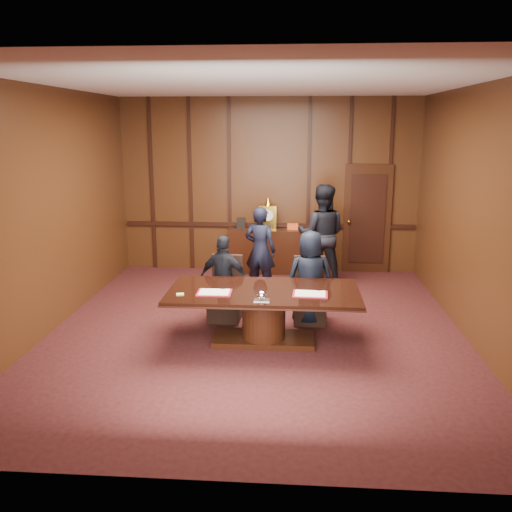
{
  "coord_description": "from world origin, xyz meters",
  "views": [
    {
      "loc": [
        0.54,
        -7.49,
        2.96
      ],
      "look_at": [
        -0.03,
        0.33,
        1.05
      ],
      "focal_mm": 38.0,
      "sensor_mm": 36.0,
      "label": 1
    }
  ],
  "objects": [
    {
      "name": "sideboard",
      "position": [
        0.0,
        3.26,
        0.49
      ],
      "size": [
        1.6,
        0.45,
        1.54
      ],
      "color": "black",
      "rests_on": "ground"
    },
    {
      "name": "chair_left",
      "position": [
        -0.51,
        0.44,
        0.29
      ],
      "size": [
        0.51,
        0.51,
        0.99
      ],
      "rotation": [
        0.0,
        0.0,
        -0.08
      ],
      "color": "black",
      "rests_on": "ground"
    },
    {
      "name": "folder_left",
      "position": [
        -0.52,
        -0.62,
        0.77
      ],
      "size": [
        0.47,
        0.34,
        0.02
      ],
      "rotation": [
        0.0,
        0.0,
        0.02
      ],
      "color": "#A50F1C",
      "rests_on": "conference_table"
    },
    {
      "name": "conference_table",
      "position": [
        0.13,
        -0.44,
        0.51
      ],
      "size": [
        2.62,
        1.32,
        0.76
      ],
      "color": "black",
      "rests_on": "ground"
    },
    {
      "name": "chair_right",
      "position": [
        0.78,
        0.44,
        0.29
      ],
      "size": [
        0.49,
        0.49,
        0.99
      ],
      "rotation": [
        0.0,
        0.0,
        0.03
      ],
      "color": "black",
      "rests_on": "ground"
    },
    {
      "name": "signatory_right",
      "position": [
        0.78,
        0.36,
        0.72
      ],
      "size": [
        0.75,
        0.53,
        1.44
      ],
      "primitive_type": "imported",
      "rotation": [
        0.0,
        0.0,
        3.25
      ],
      "color": "black",
      "rests_on": "ground"
    },
    {
      "name": "room",
      "position": [
        0.07,
        0.14,
        1.72
      ],
      "size": [
        7.0,
        7.04,
        3.5
      ],
      "color": "black",
      "rests_on": "ground"
    },
    {
      "name": "inkstand",
      "position": [
        0.13,
        -0.89,
        0.81
      ],
      "size": [
        0.2,
        0.14,
        0.12
      ],
      "color": "white",
      "rests_on": "conference_table"
    },
    {
      "name": "witness_right",
      "position": [
        1.05,
        2.54,
        0.95
      ],
      "size": [
        0.98,
        0.8,
        1.89
      ],
      "primitive_type": "imported",
      "rotation": [
        0.0,
        0.0,
        3.05
      ],
      "color": "black",
      "rests_on": "ground"
    },
    {
      "name": "folder_right",
      "position": [
        0.76,
        -0.59,
        0.77
      ],
      "size": [
        0.48,
        0.35,
        0.02
      ],
      "rotation": [
        0.0,
        0.0,
        -0.05
      ],
      "color": "#A50F1C",
      "rests_on": "conference_table"
    },
    {
      "name": "notepad",
      "position": [
        -0.96,
        -0.72,
        0.77
      ],
      "size": [
        0.11,
        0.09,
        0.01
      ],
      "primitive_type": "cube",
      "rotation": [
        0.0,
        0.0,
        0.21
      ],
      "color": "#CFCF65",
      "rests_on": "conference_table"
    },
    {
      "name": "signatory_left",
      "position": [
        -0.52,
        0.36,
        0.67
      ],
      "size": [
        0.84,
        0.5,
        1.34
      ],
      "primitive_type": "imported",
      "rotation": [
        0.0,
        0.0,
        2.91
      ],
      "color": "black",
      "rests_on": "ground"
    },
    {
      "name": "witness_left",
      "position": [
        -0.07,
        1.88,
        0.78
      ],
      "size": [
        0.65,
        0.52,
        1.57
      ],
      "primitive_type": "imported",
      "rotation": [
        0.0,
        0.0,
        2.86
      ],
      "color": "black",
      "rests_on": "ground"
    }
  ]
}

